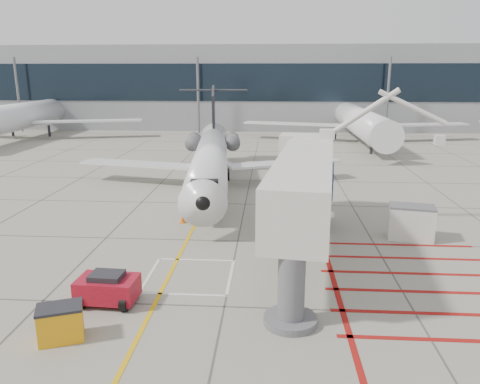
# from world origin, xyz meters

# --- Properties ---
(ground_plane) EXTENTS (260.00, 260.00, 0.00)m
(ground_plane) POSITION_xyz_m (0.00, 0.00, 0.00)
(ground_plane) COLOR gray
(ground_plane) RESTS_ON ground
(regional_jet) EXTENTS (27.34, 33.08, 8.09)m
(regional_jet) POSITION_xyz_m (-3.03, 14.46, 4.04)
(regional_jet) COLOR white
(regional_jet) RESTS_ON ground_plane
(jet_bridge) EXTENTS (11.07, 19.53, 7.43)m
(jet_bridge) POSITION_xyz_m (3.57, 1.13, 3.71)
(jet_bridge) COLOR silver
(jet_bridge) RESTS_ON ground_plane
(pushback_tug) EXTENTS (2.61, 1.71, 1.47)m
(pushback_tug) POSITION_xyz_m (-5.06, -3.99, 0.74)
(pushback_tug) COLOR maroon
(pushback_tug) RESTS_ON ground_plane
(spill_bin) EXTENTS (1.86, 1.56, 1.37)m
(spill_bin) POSITION_xyz_m (-5.84, -6.90, 0.69)
(spill_bin) COLOR orange
(spill_bin) RESTS_ON ground_plane
(baggage_cart) EXTENTS (1.92, 1.23, 1.20)m
(baggage_cart) POSITION_xyz_m (3.65, 5.49, 0.60)
(baggage_cart) COLOR #535458
(baggage_cart) RESTS_ON ground_plane
(ground_power_unit) EXTENTS (2.83, 1.99, 2.04)m
(ground_power_unit) POSITION_xyz_m (10.33, 5.18, 1.02)
(ground_power_unit) COLOR silver
(ground_power_unit) RESTS_ON ground_plane
(cone_nose) EXTENTS (0.39, 0.39, 0.54)m
(cone_nose) POSITION_xyz_m (-3.92, 7.22, 0.27)
(cone_nose) COLOR orange
(cone_nose) RESTS_ON ground_plane
(cone_side) EXTENTS (0.39, 0.39, 0.54)m
(cone_side) POSITION_xyz_m (1.68, 8.01, 0.27)
(cone_side) COLOR orange
(cone_side) RESTS_ON ground_plane
(terminal_building) EXTENTS (180.00, 28.00, 14.00)m
(terminal_building) POSITION_xyz_m (10.00, 70.00, 7.00)
(terminal_building) COLOR gray
(terminal_building) RESTS_ON ground_plane
(terminal_glass_band) EXTENTS (180.00, 0.10, 6.00)m
(terminal_glass_band) POSITION_xyz_m (10.00, 55.95, 8.00)
(terminal_glass_band) COLOR black
(terminal_glass_band) RESTS_ON ground_plane
(bg_aircraft_b) EXTENTS (35.00, 38.89, 11.67)m
(bg_aircraft_b) POSITION_xyz_m (-35.29, 46.00, 5.83)
(bg_aircraft_b) COLOR silver
(bg_aircraft_b) RESTS_ON ground_plane
(bg_aircraft_c) EXTENTS (32.52, 36.14, 10.84)m
(bg_aircraft_c) POSITION_xyz_m (14.03, 46.00, 5.42)
(bg_aircraft_c) COLOR silver
(bg_aircraft_c) RESTS_ON ground_plane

